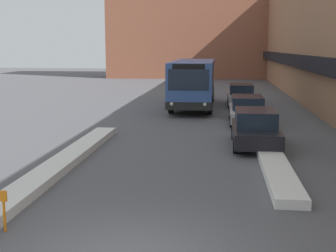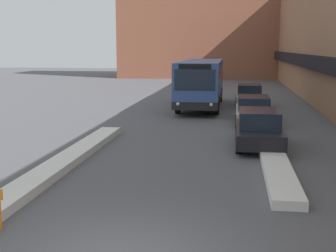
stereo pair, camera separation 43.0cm
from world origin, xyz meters
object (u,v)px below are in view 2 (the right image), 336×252
(parked_car_back, at_px, (249,95))
(parked_car_middle, at_px, (253,110))
(city_bus, at_px, (201,82))
(parked_car_front, at_px, (259,129))

(parked_car_back, bearing_deg, parked_car_middle, -90.00)
(parked_car_middle, bearing_deg, parked_car_back, 90.00)
(city_bus, bearing_deg, parked_car_front, -75.35)
(parked_car_middle, bearing_deg, city_bus, 116.78)
(parked_car_front, bearing_deg, parked_car_back, 90.00)
(parked_car_front, relative_size, parked_car_middle, 0.93)
(city_bus, height_order, parked_car_back, city_bus)
(parked_car_front, bearing_deg, parked_car_middle, 90.00)
(city_bus, distance_m, parked_car_middle, 7.28)
(parked_car_front, height_order, parked_car_middle, parked_car_front)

